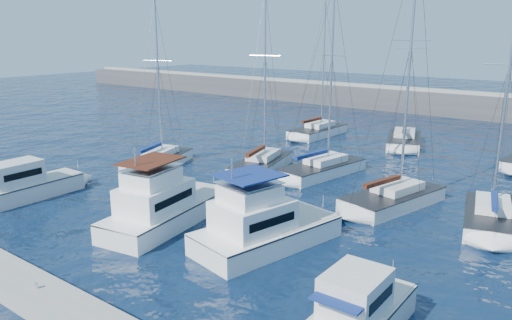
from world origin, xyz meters
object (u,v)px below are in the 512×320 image
Objects in this scene: motor_yacht_port_inner at (163,207)px; sailboat_mid_e at (492,217)px; sailboat_back_a at (318,131)px; motor_yacht_stbd_inner at (261,228)px; sailboat_mid_c at (322,169)px; sailboat_mid_b at (261,164)px; sailboat_back_b at (404,140)px; motor_yacht_stbd_outer at (359,313)px; motor_yacht_port_outer at (26,186)px; sailboat_mid_d at (393,198)px; sailboat_mid_a at (158,161)px.

sailboat_mid_e is (15.85, 11.95, -0.59)m from motor_yacht_port_inner.
sailboat_mid_e reaches higher than sailboat_back_a.
sailboat_mid_c is at bearing 119.63° from motor_yacht_stbd_inner.
sailboat_mid_b is 17.64m from sailboat_back_b.
motor_yacht_stbd_outer is at bearing -108.73° from sailboat_mid_e.
sailboat_back_a is (-3.60, 15.48, -0.00)m from sailboat_mid_b.
sailboat_mid_e is (18.54, -1.59, 0.01)m from sailboat_mid_b.
sailboat_mid_c is at bearing 51.58° from motor_yacht_port_outer.
motor_yacht_port_inner is 14.83m from motor_yacht_stbd_outer.
motor_yacht_port_inner reaches higher than motor_yacht_stbd_outer.
motor_yacht_stbd_outer is 0.32× the size of sailboat_mid_d.
sailboat_mid_c is at bearing 72.90° from motor_yacht_port_inner.
motor_yacht_port_outer is at bearing -132.09° from sailboat_mid_d.
sailboat_mid_e is at bearing -19.61° from sailboat_mid_b.
sailboat_back_a is (-6.29, 29.02, -0.60)m from motor_yacht_port_inner.
motor_yacht_stbd_outer is 0.35× the size of sailboat_back_b.
sailboat_back_b is (-6.38, 18.36, -0.03)m from sailboat_mid_d.
sailboat_mid_e is at bearing -12.29° from sailboat_mid_a.
sailboat_mid_b is at bearing -174.33° from sailboat_mid_d.
motor_yacht_stbd_outer is 15.73m from sailboat_mid_d.
sailboat_mid_c is 1.00× the size of sailboat_mid_e.
motor_yacht_stbd_inner is 11.18m from sailboat_mid_d.
sailboat_mid_b is 0.99× the size of sailboat_mid_e.
sailboat_mid_e is 1.02× the size of sailboat_back_a.
sailboat_mid_b is 15.89m from sailboat_back_a.
sailboat_back_a is at bearing 122.35° from motor_yacht_stbd_outer.
sailboat_mid_a is (-24.98, 12.22, -0.42)m from motor_yacht_stbd_outer.
sailboat_back_b is (-12.52, 18.18, -0.01)m from sailboat_mid_e.
motor_yacht_port_outer is at bearing 177.93° from motor_yacht_stbd_outer.
sailboat_back_a is at bearing 88.38° from sailboat_mid_b.
motor_yacht_port_inner is at bearing -93.44° from sailboat_mid_b.
sailboat_mid_d reaches higher than sailboat_mid_b.
sailboat_mid_a is 14.14m from sailboat_mid_c.
sailboat_mid_b is 5.15m from sailboat_mid_c.
motor_yacht_port_outer is 0.47× the size of sailboat_mid_e.
sailboat_back_b is at bearing 38.12° from sailboat_mid_a.
motor_yacht_stbd_outer is at bearing -58.50° from sailboat_mid_d.
sailboat_mid_a is at bearing -143.28° from sailboat_mid_c.
motor_yacht_port_outer is at bearing -165.61° from sailboat_mid_e.
sailboat_mid_b reaches higher than motor_yacht_port_outer.
sailboat_back_a is (-20.76, 32.24, -0.41)m from motor_yacht_stbd_outer.
sailboat_mid_e is at bearing -4.06° from sailboat_mid_c.
sailboat_mid_d is at bearing 86.20° from motor_yacht_stbd_inner.
sailboat_mid_d is at bearing 107.24° from motor_yacht_stbd_outer.
sailboat_mid_c is at bearing 6.09° from sailboat_mid_b.
sailboat_mid_c reaches higher than sailboat_mid_b.
motor_yacht_port_outer is 31.91m from sailboat_back_a.
motor_yacht_port_outer is 0.48× the size of sailboat_mid_b.
sailboat_mid_b reaches higher than motor_yacht_stbd_inner.
sailboat_mid_e reaches higher than motor_yacht_stbd_outer.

